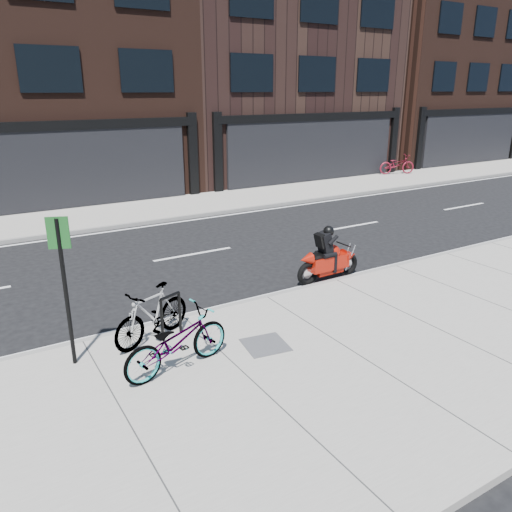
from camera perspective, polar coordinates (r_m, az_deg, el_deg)
ground at (r=12.78m, az=-3.49°, el=-2.21°), size 120.00×120.00×0.00m
sidewalk_near at (r=9.03m, az=11.76°, el=-11.44°), size 60.00×6.00×0.13m
sidewalk_far at (r=19.68m, az=-14.11°, el=4.87°), size 60.00×3.50×0.13m
building_center at (r=25.51m, az=-25.16°, el=23.06°), size 12.00×10.00×14.50m
building_mideast at (r=29.56m, az=0.63°, el=21.86°), size 12.00×10.00×12.50m
building_east at (r=37.29m, az=17.65°, el=20.74°), size 10.00×10.00×13.00m
bike_rack at (r=9.37m, az=-9.72°, el=-6.31°), size 0.47×0.22×0.84m
bicycle_front at (r=8.29m, az=-9.06°, el=-9.62°), size 2.02×1.02×1.01m
bicycle_rear at (r=9.28m, az=-11.80°, el=-6.51°), size 1.78×1.11×1.04m
motorcycle at (r=12.44m, az=8.59°, el=-0.18°), size 1.89×0.41×1.41m
bicycle_far at (r=28.58m, az=15.81°, el=10.05°), size 2.11×1.30×1.05m
utility_grate at (r=9.13m, az=1.08°, el=-10.11°), size 0.85×0.85×0.02m
sign_post at (r=8.51m, az=-21.08°, el=-2.48°), size 0.33×0.15×2.54m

